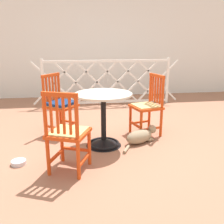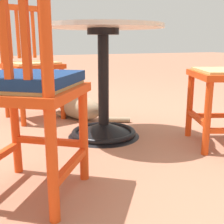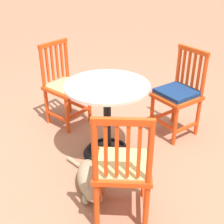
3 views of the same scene
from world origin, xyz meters
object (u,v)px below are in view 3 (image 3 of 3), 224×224
orange_chair_near_fence (122,168)px  tabby_cat (90,181)px  cafe_table (107,128)px  orange_chair_facing_out (178,95)px  orange_chair_by_planter (65,87)px  pet_water_bowl (103,100)px

orange_chair_near_fence → tabby_cat: (-0.17, -0.32, -0.34)m
cafe_table → orange_chair_facing_out: (-0.60, 0.57, 0.16)m
orange_chair_near_fence → orange_chair_facing_out: bearing=170.1°
orange_chair_near_fence → tabby_cat: size_ratio=1.56×
orange_chair_by_planter → pet_water_bowl: orange_chair_by_planter is taller
cafe_table → orange_chair_by_planter: (-0.46, -0.64, 0.15)m
orange_chair_near_fence → tabby_cat: 0.49m
orange_chair_by_planter → pet_water_bowl: size_ratio=5.36×
orange_chair_by_planter → tabby_cat: (1.00, 0.67, -0.34)m
cafe_table → orange_chair_by_planter: 0.81m
pet_water_bowl → orange_chair_near_fence: bearing=23.5°
orange_chair_facing_out → tabby_cat: (1.14, -0.54, -0.35)m
orange_chair_near_fence → orange_chair_facing_out: (-1.30, 0.23, 0.01)m
orange_chair_by_planter → tabby_cat: 1.25m
orange_chair_facing_out → pet_water_bowl: (-0.45, -0.99, -0.42)m
tabby_cat → orange_chair_by_planter: bearing=-145.9°
tabby_cat → orange_chair_near_fence: bearing=61.9°
pet_water_bowl → cafe_table: bearing=21.7°
cafe_table → tabby_cat: cafe_table is taller
orange_chair_by_planter → orange_chair_near_fence: bearing=40.4°
orange_chair_by_planter → pet_water_bowl: bearing=158.6°
cafe_table → pet_water_bowl: 1.15m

